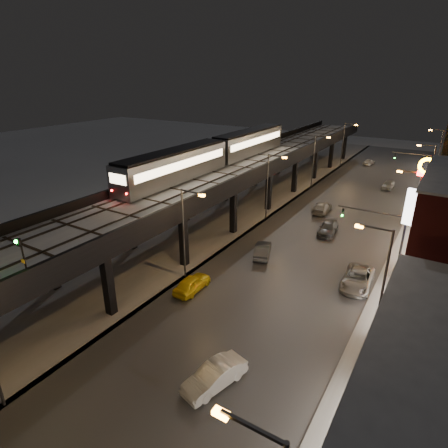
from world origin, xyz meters
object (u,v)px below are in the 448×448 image
Objects in this scene: subway_train at (217,152)px; car_onc_silver at (215,377)px; rail_signal at (21,250)px; car_mid_dark at (322,208)px; sign_citgo at (420,231)px; car_taxi at (192,284)px; car_near_white at (263,250)px; car_onc_white at (328,229)px; car_far_white at (369,162)px; car_onc_red at (388,185)px; car_onc_dark at (357,279)px.

car_onc_silver is at bearing -57.68° from subway_train.
car_onc_silver is (11.36, 4.29, -7.80)m from rail_signal.
car_mid_dark is 0.42× the size of sign_citgo.
car_mid_dark is at bearing -99.00° from car_taxi.
rail_signal is at bearing 55.63° from car_near_white.
rail_signal is 34.51m from car_onc_white.
subway_train is 18.16m from car_onc_white.
car_onc_red is at bearing 121.45° from car_far_white.
rail_signal is at bearing -78.81° from subway_train.
subway_train is 43.23m from car_far_white.
car_onc_white is at bearing -1.02° from subway_train.
car_onc_silver is at bearing -109.02° from car_onc_dark.
subway_train reaches higher than car_taxi.
car_onc_white is (4.15, 9.82, -0.04)m from car_near_white.
car_onc_red is (7.05, 34.13, -0.02)m from car_near_white.
sign_citgo is (7.68, -41.47, 8.31)m from car_onc_red.
car_taxi is 44.77m from car_onc_red.
car_taxi is at bearing -172.36° from sign_citgo.
car_taxi is at bearing 96.84° from car_far_white.
subway_train is 23.38m from car_taxi.
sign_citgo is at bearing 64.45° from car_onc_silver.
rail_signal is 14.43m from car_onc_silver.
car_taxi is 20.53m from car_onc_white.
sign_citgo is at bearing 115.87° from car_mid_dark.
car_onc_silver reaches higher than car_onc_white.
car_onc_red is at bearing 91.88° from car_onc_dark.
car_onc_white is 0.41× the size of sign_citgo.
subway_train is 3.15× the size of sign_citgo.
car_onc_dark is (22.54, -11.03, -7.67)m from subway_train.
rail_signal is 0.73× the size of car_far_white.
sign_citgo reaches higher than car_taxi.
car_far_white is 17.89m from car_onc_red.
subway_train is 7.75× the size of car_onc_white.
car_near_white is 16.79m from car_mid_dark.
subway_train is at bearing 101.19° from rail_signal.
car_onc_white is (3.01, -6.94, -0.03)m from car_mid_dark.
car_mid_dark is at bearing 79.81° from rail_signal.
car_onc_silver is 52.12m from car_onc_red.
car_taxi is 11.47m from car_onc_silver.
car_taxi is at bearing -99.82° from car_onc_red.
car_mid_dark is 0.90× the size of car_onc_dark.
car_taxi is (3.47, 12.62, -7.82)m from rail_signal.
rail_signal reaches higher than car_onc_dark.
car_onc_white reaches higher than car_far_white.
sign_citgo reaches higher than car_near_white.
rail_signal is 0.62× the size of car_near_white.
car_onc_red is (2.90, 24.31, 0.02)m from car_onc_white.
car_onc_red is at bearing -121.28° from car_near_white.
car_near_white is 1.18× the size of car_far_white.
car_near_white is at bearing -105.32° from car_taxi.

